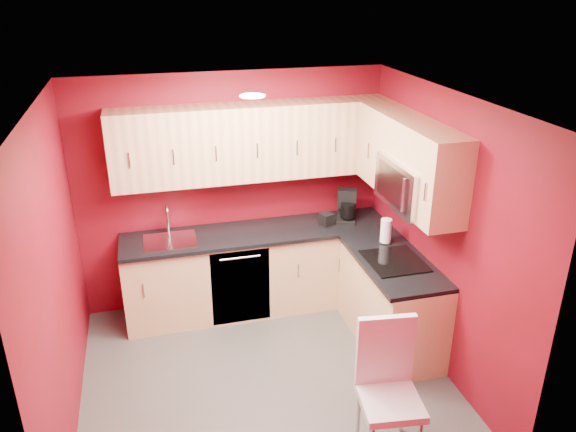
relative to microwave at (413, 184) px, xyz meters
name	(u,v)px	position (x,y,z in m)	size (l,w,h in m)	color
floor	(266,378)	(-1.39, -0.20, -1.66)	(3.20, 3.20, 0.00)	#43413F
ceiling	(261,102)	(-1.39, -0.20, 0.84)	(3.20, 3.20, 0.00)	white
wall_back	(233,192)	(-1.39, 1.30, -0.41)	(3.20, 3.20, 0.00)	maroon
wall_front	(319,369)	(-1.39, -1.70, -0.41)	(3.20, 3.20, 0.00)	maroon
wall_left	(55,279)	(-2.99, -0.20, -0.41)	(3.00, 3.00, 0.00)	maroon
wall_right	(440,233)	(0.21, -0.20, -0.41)	(3.00, 3.00, 0.00)	maroon
base_cabinets_back	(259,271)	(-1.19, 1.00, -1.22)	(2.80, 0.60, 0.87)	#E7C284
base_cabinets_right	(390,302)	(-0.09, 0.05, -1.22)	(0.60, 1.30, 0.87)	#E7C284
countertop_back	(258,233)	(-1.19, 0.99, -0.77)	(2.80, 0.63, 0.04)	black
countertop_right	(393,262)	(-0.11, 0.04, -0.77)	(0.63, 1.27, 0.04)	black
upper_cabinets_back	(253,142)	(-1.19, 1.13, 0.17)	(2.80, 0.35, 0.75)	tan
upper_cabinets_right	(406,151)	(0.03, 0.24, 0.23)	(0.35, 1.55, 0.75)	tan
microwave	(413,184)	(0.00, 0.00, 0.00)	(0.42, 0.76, 0.42)	silver
cooktop	(394,261)	(-0.11, 0.00, -0.74)	(0.50, 0.55, 0.01)	black
sink	(170,237)	(-2.09, 1.00, -0.72)	(0.52, 0.42, 0.35)	silver
dishwasher_front	(241,287)	(-1.44, 0.71, -1.22)	(0.60, 0.02, 0.82)	black
downlight	(252,96)	(-1.39, 0.10, 0.82)	(0.20, 0.20, 0.01)	white
coffee_maker	(347,207)	(-0.22, 1.00, -0.58)	(0.20, 0.27, 0.33)	black
napkin_holder	(327,219)	(-0.46, 0.95, -0.68)	(0.12, 0.12, 0.13)	black
paper_towel	(386,231)	(-0.03, 0.40, -0.63)	(0.14, 0.14, 0.25)	white
dining_chair	(391,395)	(-0.69, -1.26, -1.12)	(0.44, 0.46, 1.08)	silver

